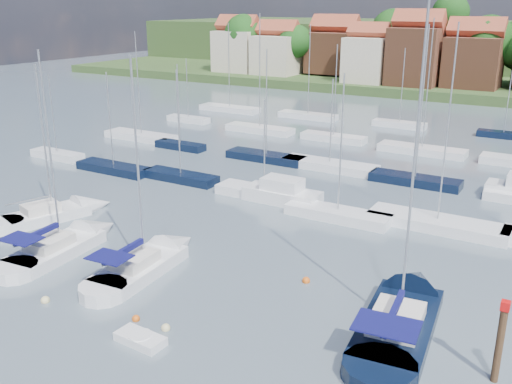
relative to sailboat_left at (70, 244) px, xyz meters
The scene contains 12 objects.
ground 39.34m from the sailboat_left, 69.42° to the left, with size 260.00×260.00×0.00m, color #4A5A65.
sailboat_left is the anchor object (origin of this frame).
sailboat_centre 7.08m from the sailboat_left, ahead, with size 3.79×11.46×15.33m.
sailboat_navy 23.94m from the sailboat_left, ahead, with size 5.03×14.03×18.91m.
sailboat_far 7.03m from the sailboat_left, 143.58° to the left, with size 5.70×10.64×13.70m.
tender 14.25m from the sailboat_left, 27.87° to the right, with size 2.80×1.41×0.59m.
timber_piling 29.16m from the sailboat_left, ahead, with size 0.40×0.40×6.49m.
buoy_b 7.90m from the sailboat_left, 52.54° to the right, with size 0.54×0.54×0.54m, color beige.
buoy_c 12.01m from the sailboat_left, 25.08° to the right, with size 0.45×0.45×0.45m, color #D85914.
buoy_d 13.87m from the sailboat_left, 21.10° to the right, with size 0.50×0.50×0.50m, color beige.
buoy_e 17.57m from the sailboat_left, 13.04° to the left, with size 0.52×0.52×0.52m, color #D85914.
marina_field 35.64m from the sailboat_left, 63.80° to the left, with size 79.62×41.41×15.93m.
Camera 1 is at (17.17, -22.74, 16.97)m, focal length 40.00 mm.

